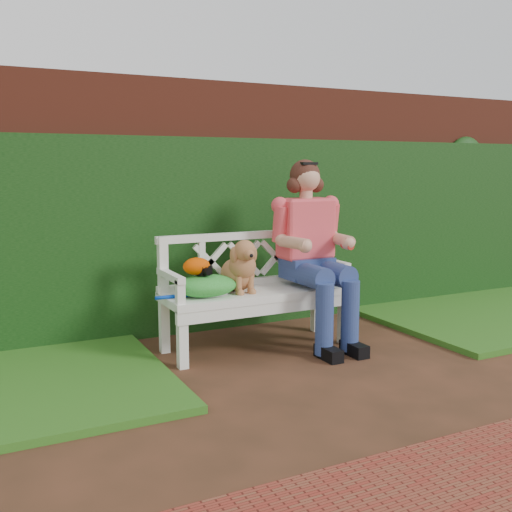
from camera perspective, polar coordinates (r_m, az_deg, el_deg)
name	(u,v)px	position (r m, az deg, el deg)	size (l,w,h in m)	color
ground	(351,379)	(4.26, 9.00, -11.51)	(60.00, 60.00, 0.00)	#342114
brick_wall	(235,204)	(5.66, -2.01, 4.97)	(10.00, 0.30, 2.20)	maroon
ivy_hedge	(245,233)	(5.49, -1.04, 2.23)	(10.00, 0.18, 1.70)	#1F4817
grass_right	(495,311)	(6.46, 21.84, -4.85)	(2.60, 2.00, 0.05)	#195C13
garden_bench	(256,319)	(4.83, 0.00, -5.99)	(1.58, 0.60, 0.48)	white
seated_woman	(309,250)	(4.94, 5.04, 0.54)	(0.65, 0.87, 1.54)	#E34368
dog	(239,265)	(4.67, -1.62, -0.83)	(0.28, 0.38, 0.42)	#A57439
tennis_racket	(204,293)	(4.58, -4.97, -3.56)	(0.60, 0.25, 0.03)	white
green_bag	(206,285)	(4.56, -4.78, -2.77)	(0.48, 0.37, 0.16)	#167C1F
camera_item	(204,270)	(4.52, -4.97, -1.36)	(0.10, 0.08, 0.07)	black
baseball_glove	(197,266)	(4.52, -5.69, -0.97)	(0.21, 0.15, 0.13)	#CA4100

